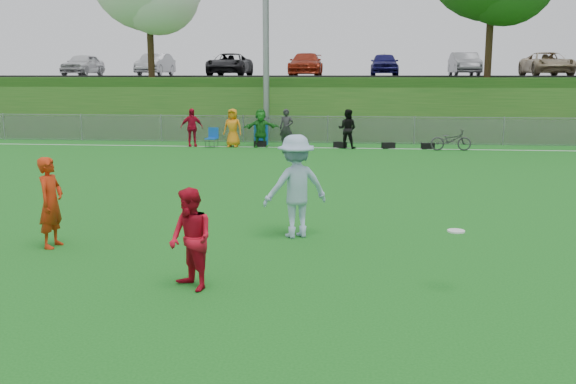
# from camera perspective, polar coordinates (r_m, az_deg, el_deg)

# --- Properties ---
(ground) EXTENTS (120.00, 120.00, 0.00)m
(ground) POSITION_cam_1_polar(r_m,az_deg,el_deg) (10.61, -1.66, -7.09)
(ground) COLOR #135B17
(ground) RESTS_ON ground
(sideline_far) EXTENTS (60.00, 0.10, 0.01)m
(sideline_far) POSITION_cam_1_polar(r_m,az_deg,el_deg) (28.23, 3.33, 3.94)
(sideline_far) COLOR white
(sideline_far) RESTS_ON ground
(fence) EXTENTS (58.00, 0.06, 1.30)m
(fence) POSITION_cam_1_polar(r_m,az_deg,el_deg) (30.16, 3.54, 5.58)
(fence) COLOR gray
(fence) RESTS_ON ground
(berm) EXTENTS (120.00, 18.00, 3.00)m
(berm) POSITION_cam_1_polar(r_m,az_deg,el_deg) (41.08, 4.29, 8.05)
(berm) COLOR #1A4E16
(berm) RESTS_ON ground
(parking_lot) EXTENTS (120.00, 12.00, 0.10)m
(parking_lot) POSITION_cam_1_polar(r_m,az_deg,el_deg) (43.04, 4.41, 10.22)
(parking_lot) COLOR black
(parking_lot) RESTS_ON berm
(car_row) EXTENTS (32.04, 5.18, 1.44)m
(car_row) POSITION_cam_1_polar(r_m,az_deg,el_deg) (42.10, 2.76, 11.28)
(car_row) COLOR silver
(car_row) RESTS_ON parking_lot
(spectator_row) EXTENTS (7.95, 1.00, 1.69)m
(spectator_row) POSITION_cam_1_polar(r_m,az_deg,el_deg) (28.41, -2.06, 5.70)
(spectator_row) COLOR #B50C28
(spectator_row) RESTS_ON ground
(gear_bags) EXTENTS (7.91, 0.54, 0.26)m
(gear_bags) POSITION_cam_1_polar(r_m,az_deg,el_deg) (28.29, 5.84, 4.17)
(gear_bags) COLOR black
(gear_bags) RESTS_ON ground
(player_red_left) EXTENTS (0.45, 0.65, 1.70)m
(player_red_left) POSITION_cam_1_polar(r_m,az_deg,el_deg) (12.68, -20.33, -0.88)
(player_red_left) COLOR red
(player_red_left) RESTS_ON ground
(player_red_center) EXTENTS (0.94, 0.94, 1.54)m
(player_red_center) POSITION_cam_1_polar(r_m,az_deg,el_deg) (9.68, -8.63, -4.18)
(player_red_center) COLOR red
(player_red_center) RESTS_ON ground
(player_blue) EXTENTS (1.52, 1.27, 2.04)m
(player_blue) POSITION_cam_1_polar(r_m,az_deg,el_deg) (12.62, 0.69, 0.51)
(player_blue) COLOR #97B3D2
(player_blue) RESTS_ON ground
(frisbee) EXTENTS (0.26, 0.26, 0.02)m
(frisbee) POSITION_cam_1_polar(r_m,az_deg,el_deg) (9.75, 14.72, -3.38)
(frisbee) COLOR white
(frisbee) RESTS_ON ground
(recycling_bin) EXTENTS (0.85, 0.85, 0.98)m
(recycling_bin) POSITION_cam_1_polar(r_m,az_deg,el_deg) (29.47, -2.42, 5.16)
(recycling_bin) COLOR #1051B3
(recycling_bin) RESTS_ON ground
(camp_chair) EXTENTS (0.56, 0.56, 0.86)m
(camp_chair) POSITION_cam_1_polar(r_m,az_deg,el_deg) (28.70, -6.79, 4.49)
(camp_chair) COLOR #1050B3
(camp_chair) RESTS_ON ground
(bicycle) EXTENTS (1.75, 0.72, 0.90)m
(bicycle) POSITION_cam_1_polar(r_m,az_deg,el_deg) (28.04, 14.28, 4.50)
(bicycle) COLOR #303032
(bicycle) RESTS_ON ground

